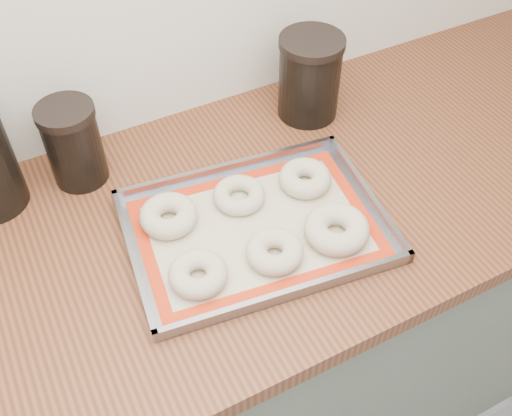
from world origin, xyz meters
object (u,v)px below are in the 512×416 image
bagel_back_mid (239,195)px  bagel_back_right (305,178)px  bagel_front_right (337,229)px  bagel_back_left (169,216)px  canister_right (310,77)px  bagel_front_mid (275,251)px  baking_tray (256,228)px  bagel_front_left (198,274)px  canister_mid (73,144)px

bagel_back_mid → bagel_back_right: bagel_back_right is taller
bagel_front_right → bagel_back_left: 0.30m
bagel_front_right → canister_right: size_ratio=0.63×
bagel_front_mid → canister_right: (0.26, 0.33, 0.07)m
bagel_back_mid → bagel_front_mid: bearing=-92.4°
baking_tray → bagel_back_left: bearing=147.4°
bagel_back_right → canister_right: (0.12, 0.20, 0.07)m
baking_tray → bagel_back_right: bagel_back_right is taller
bagel_back_mid → bagel_back_left: bearing=176.2°
bagel_back_left → canister_right: 0.43m
bagel_front_right → canister_right: (0.14, 0.34, 0.07)m
bagel_front_left → canister_right: canister_right is taller
bagel_front_right → bagel_back_mid: 0.20m
bagel_front_right → bagel_back_left: (-0.25, 0.17, -0.00)m
bagel_front_mid → bagel_front_right: 0.12m
canister_mid → canister_right: canister_right is taller
bagel_back_mid → canister_mid: 0.33m
bagel_front_mid → bagel_back_mid: size_ratio=1.02×
bagel_front_left → bagel_back_right: bearing=22.6°
bagel_front_mid → canister_mid: canister_mid is taller
bagel_front_right → bagel_back_mid: (-0.11, 0.16, -0.01)m
bagel_back_left → bagel_back_right: bearing=-6.3°
canister_mid → canister_right: (0.50, -0.03, 0.01)m
bagel_front_mid → bagel_front_left: bearing=173.0°
baking_tray → bagel_front_left: 0.15m
bagel_front_left → bagel_front_right: size_ratio=0.86×
bagel_front_left → bagel_back_right: same height
bagel_back_mid → baking_tray: bearing=-92.8°
bagel_front_mid → canister_right: 0.43m
bagel_back_left → canister_mid: 0.23m
baking_tray → canister_mid: 0.38m
bagel_front_right → canister_right: bearing=67.4°
bagel_back_left → bagel_front_mid: bearing=-50.7°
bagel_back_mid → bagel_back_right: 0.13m
bagel_front_mid → bagel_back_right: size_ratio=0.99×
baking_tray → bagel_front_mid: bearing=-91.9°
baking_tray → bagel_front_right: (0.12, -0.08, 0.02)m
bagel_front_right → canister_right: 0.37m
bagel_back_left → bagel_back_mid: (0.14, -0.01, -0.00)m
bagel_front_right → bagel_back_left: bagel_front_right is taller
bagel_back_mid → canister_right: canister_right is taller
bagel_back_right → canister_right: canister_right is taller
bagel_front_left → canister_right: size_ratio=0.54×
baking_tray → bagel_back_right: (0.14, 0.06, 0.02)m
bagel_back_left → bagel_back_right: same height
bagel_front_mid → bagel_front_right: size_ratio=0.86×
baking_tray → bagel_front_mid: (-0.00, -0.07, 0.02)m
bagel_back_left → bagel_back_right: size_ratio=1.05×
bagel_front_right → canister_mid: (-0.36, 0.37, 0.06)m
bagel_back_right → bagel_back_left: bearing=173.7°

